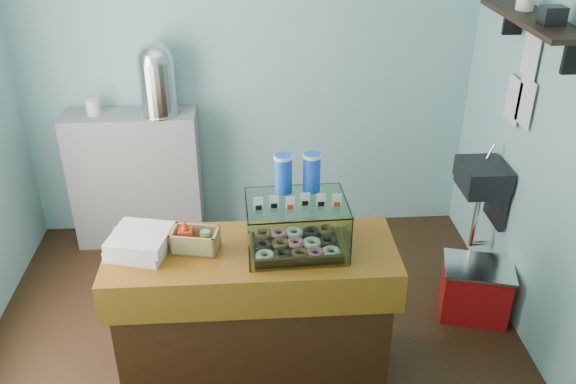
{
  "coord_description": "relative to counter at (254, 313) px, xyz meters",
  "views": [
    {
      "loc": [
        0.02,
        -3.03,
        2.78
      ],
      "look_at": [
        0.21,
        -0.15,
        1.2
      ],
      "focal_mm": 38.0,
      "sensor_mm": 36.0,
      "label": 1
    }
  ],
  "objects": [
    {
      "name": "counter",
      "position": [
        0.0,
        0.0,
        0.0
      ],
      "size": [
        1.6,
        0.6,
        0.9
      ],
      "color": "#3C1B0B",
      "rests_on": "ground"
    },
    {
      "name": "red_cooler",
      "position": [
        1.51,
        0.45,
        -0.26
      ],
      "size": [
        0.53,
        0.45,
        0.4
      ],
      "rotation": [
        0.0,
        0.0,
        -0.26
      ],
      "color": "#B70E10",
      "rests_on": "ground"
    },
    {
      "name": "room_shell",
      "position": [
        0.03,
        0.26,
        1.25
      ],
      "size": [
        3.54,
        3.04,
        2.82
      ],
      "color": "#85C1C2",
      "rests_on": "ground"
    },
    {
      "name": "display_case",
      "position": [
        0.25,
        0.02,
        0.61
      ],
      "size": [
        0.55,
        0.42,
        0.51
      ],
      "rotation": [
        0.0,
        0.0,
        0.04
      ],
      "color": "black",
      "rests_on": "counter"
    },
    {
      "name": "back_shelf",
      "position": [
        -0.9,
        1.57,
        0.09
      ],
      "size": [
        1.0,
        0.32,
        1.1
      ],
      "primitive_type": "cube",
      "color": "gray",
      "rests_on": "ground"
    },
    {
      "name": "ground",
      "position": [
        0.0,
        0.25,
        -0.46
      ],
      "size": [
        3.5,
        3.5,
        0.0
      ],
      "primitive_type": "plane",
      "color": "black",
      "rests_on": "ground"
    },
    {
      "name": "condiment_crate",
      "position": [
        -0.31,
        0.02,
        0.51
      ],
      "size": [
        0.27,
        0.2,
        0.19
      ],
      "rotation": [
        0.0,
        0.0,
        -0.2
      ],
      "color": "tan",
      "rests_on": "counter"
    },
    {
      "name": "coffee_urn",
      "position": [
        -0.65,
        1.56,
        0.93
      ],
      "size": [
        0.3,
        0.3,
        0.54
      ],
      "color": "silver",
      "rests_on": "back_shelf"
    },
    {
      "name": "pastry_boxes",
      "position": [
        -0.6,
        0.02,
        0.5
      ],
      "size": [
        0.37,
        0.38,
        0.12
      ],
      "rotation": [
        0.0,
        0.0,
        -0.27
      ],
      "color": "silver",
      "rests_on": "counter"
    }
  ]
}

